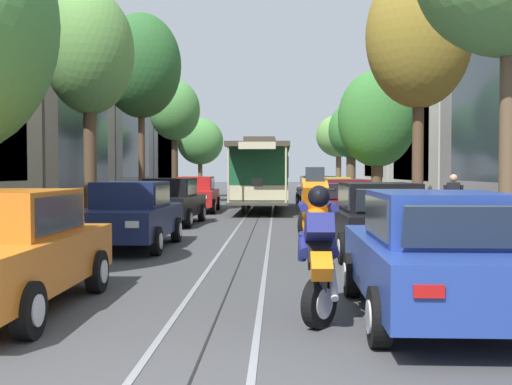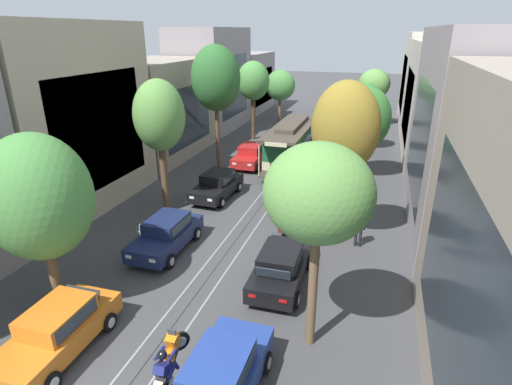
# 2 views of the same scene
# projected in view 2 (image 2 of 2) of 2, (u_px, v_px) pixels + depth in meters

# --- Properties ---
(ground_plane) EXTENTS (160.00, 160.00, 0.00)m
(ground_plane) POSITION_uv_depth(u_px,v_px,m) (280.00, 181.00, 27.73)
(ground_plane) COLOR #424244
(trolley_track_rails) EXTENTS (1.14, 60.72, 0.01)m
(trolley_track_rails) POSITION_uv_depth(u_px,v_px,m) (290.00, 166.00, 30.64)
(trolley_track_rails) COLOR gray
(trolley_track_rails) RESTS_ON ground
(building_facade_left) EXTENTS (5.84, 52.42, 10.08)m
(building_facade_left) POSITION_uv_depth(u_px,v_px,m) (144.00, 103.00, 29.96)
(building_facade_left) COLOR gray
(building_facade_left) RESTS_ON ground
(building_facade_right) EXTENTS (5.07, 52.42, 9.67)m
(building_facade_right) POSITION_uv_depth(u_px,v_px,m) (452.00, 114.00, 25.79)
(building_facade_right) COLOR gray
(building_facade_right) RESTS_ON ground
(parked_car_orange_near_left) EXTENTS (2.02, 4.37, 1.58)m
(parked_car_orange_near_left) POSITION_uv_depth(u_px,v_px,m) (57.00, 331.00, 12.70)
(parked_car_orange_near_left) COLOR orange
(parked_car_orange_near_left) RESTS_ON ground
(parked_car_navy_second_left) EXTENTS (2.01, 4.37, 1.58)m
(parked_car_navy_second_left) POSITION_uv_depth(u_px,v_px,m) (166.00, 234.00, 18.73)
(parked_car_navy_second_left) COLOR #19234C
(parked_car_navy_second_left) RESTS_ON ground
(parked_car_black_mid_left) EXTENTS (2.13, 4.42, 1.58)m
(parked_car_black_mid_left) POSITION_uv_depth(u_px,v_px,m) (217.00, 185.00, 24.70)
(parked_car_black_mid_left) COLOR black
(parked_car_black_mid_left) RESTS_ON ground
(parked_car_red_fourth_left) EXTENTS (2.06, 4.39, 1.58)m
(parked_car_red_fourth_left) POSITION_uv_depth(u_px,v_px,m) (251.00, 155.00, 30.62)
(parked_car_red_fourth_left) COLOR red
(parked_car_red_fourth_left) RESTS_ON ground
(parked_car_blue_near_right) EXTENTS (2.03, 4.37, 1.58)m
(parked_car_blue_near_right) POSITION_uv_depth(u_px,v_px,m) (221.00, 378.00, 10.97)
(parked_car_blue_near_right) COLOR #233D93
(parked_car_blue_near_right) RESTS_ON ground
(parked_car_black_second_right) EXTENTS (2.05, 4.38, 1.58)m
(parked_car_black_second_right) POSITION_uv_depth(u_px,v_px,m) (281.00, 266.00, 16.18)
(parked_car_black_second_right) COLOR black
(parked_car_black_second_right) RESTS_ON ground
(parked_car_maroon_mid_right) EXTENTS (2.13, 4.42, 1.58)m
(parked_car_maroon_mid_right) POSITION_uv_depth(u_px,v_px,m) (303.00, 208.00, 21.43)
(parked_car_maroon_mid_right) COLOR maroon
(parked_car_maroon_mid_right) RESTS_ON ground
(parked_car_yellow_fourth_right) EXTENTS (2.12, 4.41, 1.58)m
(parked_car_yellow_fourth_right) POSITION_uv_depth(u_px,v_px,m) (323.00, 174.00, 26.68)
(parked_car_yellow_fourth_right) COLOR gold
(parked_car_yellow_fourth_right) RESTS_ON ground
(parked_car_navy_fifth_right) EXTENTS (2.04, 4.38, 1.58)m
(parked_car_navy_fifth_right) POSITION_uv_depth(u_px,v_px,m) (332.00, 151.00, 31.80)
(parked_car_navy_fifth_right) COLOR #19234C
(parked_car_navy_fifth_right) RESTS_ON ground
(parked_car_grey_sixth_right) EXTENTS (2.14, 4.42, 1.58)m
(parked_car_grey_sixth_right) POSITION_uv_depth(u_px,v_px,m) (340.00, 136.00, 36.36)
(parked_car_grey_sixth_right) COLOR slate
(parked_car_grey_sixth_right) RESTS_ON ground
(street_tree_kerb_left_near) EXTENTS (3.68, 3.49, 6.47)m
(street_tree_kerb_left_near) POSITION_uv_depth(u_px,v_px,m) (38.00, 198.00, 13.74)
(street_tree_kerb_left_near) COLOR brown
(street_tree_kerb_left_near) RESTS_ON ground
(street_tree_kerb_left_second) EXTENTS (2.66, 2.70, 7.26)m
(street_tree_kerb_left_second) POSITION_uv_depth(u_px,v_px,m) (159.00, 117.00, 21.15)
(street_tree_kerb_left_second) COLOR brown
(street_tree_kerb_left_second) RESTS_ON ground
(street_tree_kerb_left_mid) EXTENTS (3.47, 3.21, 8.66)m
(street_tree_kerb_left_mid) POSITION_uv_depth(u_px,v_px,m) (216.00, 79.00, 28.41)
(street_tree_kerb_left_mid) COLOR brown
(street_tree_kerb_left_mid) RESTS_ON ground
(street_tree_kerb_left_fourth) EXTENTS (2.91, 2.73, 7.03)m
(street_tree_kerb_left_fourth) POSITION_uv_depth(u_px,v_px,m) (253.00, 81.00, 36.59)
(street_tree_kerb_left_fourth) COLOR #4C3826
(street_tree_kerb_left_fourth) RESTS_ON ground
(street_tree_kerb_left_far) EXTENTS (3.27, 2.63, 5.56)m
(street_tree_kerb_left_far) POSITION_uv_depth(u_px,v_px,m) (280.00, 86.00, 44.60)
(street_tree_kerb_left_far) COLOR brown
(street_tree_kerb_left_far) RESTS_ON ground
(street_tree_kerb_right_near) EXTENTS (3.18, 2.73, 6.70)m
(street_tree_kerb_right_near) POSITION_uv_depth(u_px,v_px,m) (318.00, 195.00, 11.47)
(street_tree_kerb_right_near) COLOR brown
(street_tree_kerb_right_near) RESTS_ON ground
(street_tree_kerb_right_second) EXTENTS (2.95, 2.41, 7.60)m
(street_tree_kerb_right_second) POSITION_uv_depth(u_px,v_px,m) (345.00, 129.00, 17.60)
(street_tree_kerb_right_second) COLOR brown
(street_tree_kerb_right_second) RESTS_ON ground
(street_tree_kerb_right_mid) EXTENTS (3.42, 2.78, 6.23)m
(street_tree_kerb_right_mid) POSITION_uv_depth(u_px,v_px,m) (364.00, 119.00, 26.86)
(street_tree_kerb_right_mid) COLOR brown
(street_tree_kerb_right_mid) RESTS_ON ground
(street_tree_kerb_right_fourth) EXTENTS (2.49, 2.45, 5.58)m
(street_tree_kerb_right_fourth) POSITION_uv_depth(u_px,v_px,m) (365.00, 103.00, 33.42)
(street_tree_kerb_right_fourth) COLOR brown
(street_tree_kerb_right_fourth) RESTS_ON ground
(street_tree_kerb_right_far) EXTENTS (3.22, 3.04, 5.86)m
(street_tree_kerb_right_far) POSITION_uv_depth(u_px,v_px,m) (374.00, 84.00, 42.44)
(street_tree_kerb_right_far) COLOR brown
(street_tree_kerb_right_far) RESTS_ON ground
(cable_car_trolley) EXTENTS (2.63, 9.15, 3.28)m
(cable_car_trolley) POSITION_uv_depth(u_px,v_px,m) (292.00, 144.00, 30.37)
(cable_car_trolley) COLOR #1E5B38
(cable_car_trolley) RESTS_ON ground
(motorcycle_with_rider) EXTENTS (0.48, 1.82, 1.89)m
(motorcycle_with_rider) POSITION_uv_depth(u_px,v_px,m) (168.00, 364.00, 11.17)
(motorcycle_with_rider) COLOR black
(motorcycle_with_rider) RESTS_ON ground
(pedestrian_on_left_pavement) EXTENTS (0.55, 0.31, 1.75)m
(pedestrian_on_left_pavement) POSITION_uv_depth(u_px,v_px,m) (359.00, 227.00, 18.98)
(pedestrian_on_left_pavement) COLOR black
(pedestrian_on_left_pavement) RESTS_ON ground
(fire_hydrant) EXTENTS (0.40, 0.22, 0.84)m
(fire_hydrant) POSITION_uv_depth(u_px,v_px,m) (142.00, 232.00, 19.78)
(fire_hydrant) COLOR #B2B2B7
(fire_hydrant) RESTS_ON ground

